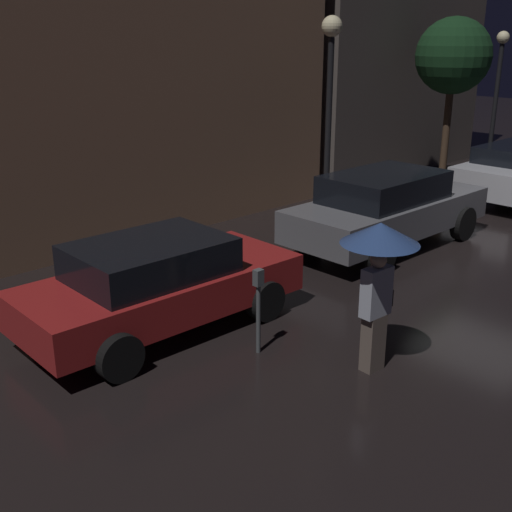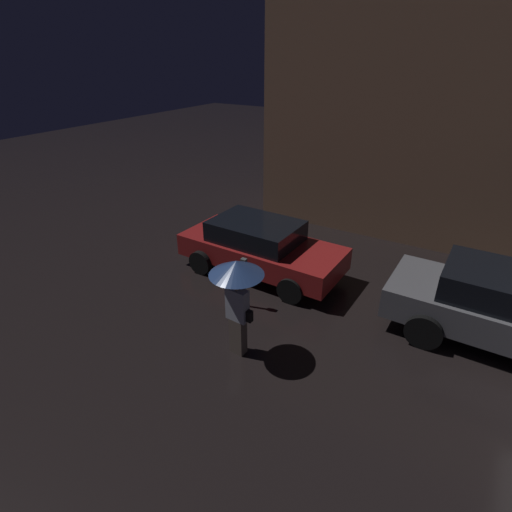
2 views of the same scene
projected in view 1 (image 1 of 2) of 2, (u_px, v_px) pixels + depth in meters
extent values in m
plane|color=black|center=(491.00, 242.00, 13.27)|extent=(60.00, 60.00, 0.00)
cube|color=#8C664C|center=(117.00, 17.00, 13.28)|extent=(9.72, 3.00, 8.79)
cube|color=maroon|center=(161.00, 290.00, 9.23)|extent=(4.15, 1.82, 0.56)
cube|color=black|center=(150.00, 258.00, 8.95)|extent=(2.18, 1.56, 0.49)
cylinder|color=black|center=(194.00, 272.00, 10.73)|extent=(0.62, 0.22, 0.62)
cylinder|color=black|center=(266.00, 301.00, 9.57)|extent=(0.62, 0.22, 0.62)
cylinder|color=black|center=(53.00, 316.00, 9.06)|extent=(0.62, 0.22, 0.62)
cylinder|color=black|center=(119.00, 357.00, 7.90)|extent=(0.62, 0.22, 0.62)
cube|color=slate|center=(388.00, 214.00, 12.85)|extent=(4.68, 1.82, 0.63)
cube|color=black|center=(384.00, 187.00, 12.53)|extent=(2.44, 1.59, 0.53)
cylinder|color=black|center=(392.00, 208.00, 14.50)|extent=(0.70, 0.22, 0.70)
cylinder|color=black|center=(463.00, 223.00, 13.30)|extent=(0.70, 0.22, 0.70)
cylinder|color=black|center=(307.00, 234.00, 12.60)|extent=(0.70, 0.22, 0.70)
cylinder|color=black|center=(381.00, 255.00, 11.40)|extent=(0.70, 0.22, 0.70)
cylinder|color=black|center=(509.00, 174.00, 18.01)|extent=(0.67, 0.22, 0.67)
cylinder|color=black|center=(462.00, 189.00, 16.29)|extent=(0.67, 0.22, 0.67)
cube|color=#66564C|center=(373.00, 342.00, 8.13)|extent=(0.30, 0.21, 0.76)
cube|color=#B2B7C6|center=(376.00, 292.00, 7.90)|extent=(0.42, 0.22, 0.63)
sphere|color=tan|center=(378.00, 260.00, 7.76)|extent=(0.21, 0.21, 0.21)
cylinder|color=black|center=(378.00, 273.00, 7.82)|extent=(0.02, 0.02, 0.75)
cone|color=navy|center=(380.00, 233.00, 7.65)|extent=(0.96, 0.96, 0.26)
cube|color=black|center=(386.00, 298.00, 8.10)|extent=(0.17, 0.11, 0.22)
cylinder|color=#4C5154|center=(258.00, 319.00, 8.53)|extent=(0.06, 0.06, 0.97)
cube|color=#4C5154|center=(258.00, 278.00, 8.33)|extent=(0.12, 0.10, 0.22)
cylinder|color=black|center=(328.00, 130.00, 14.62)|extent=(0.14, 0.14, 4.00)
sphere|color=#F9EAB7|center=(332.00, 26.00, 13.89)|extent=(0.46, 0.46, 0.46)
cylinder|color=black|center=(495.00, 106.00, 20.39)|extent=(0.14, 0.14, 3.76)
sphere|color=#F9EAB7|center=(503.00, 37.00, 19.70)|extent=(0.39, 0.39, 0.39)
cylinder|color=#473323|center=(445.00, 138.00, 17.77)|extent=(0.20, 0.20, 2.66)
sphere|color=#143319|center=(453.00, 56.00, 17.05)|extent=(2.01, 2.01, 2.01)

